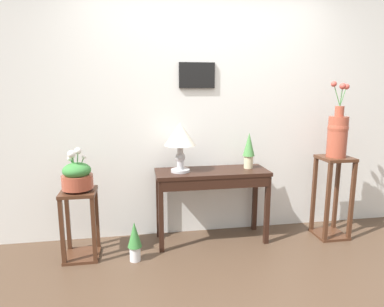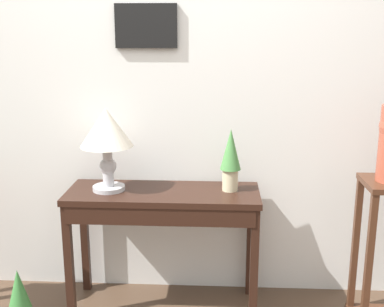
# 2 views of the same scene
# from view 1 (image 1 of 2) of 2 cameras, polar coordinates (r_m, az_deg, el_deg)

# --- Properties ---
(back_wall_with_art) EXTENTS (9.00, 0.13, 2.80)m
(back_wall_with_art) POSITION_cam_1_polar(r_m,az_deg,el_deg) (3.48, 1.88, 8.95)
(back_wall_with_art) COLOR silver
(back_wall_with_art) RESTS_ON ground
(console_table) EXTENTS (1.11, 0.40, 0.73)m
(console_table) POSITION_cam_1_polar(r_m,az_deg,el_deg) (3.30, 3.49, -4.85)
(console_table) COLOR black
(console_table) RESTS_ON ground
(table_lamp) EXTENTS (0.30, 0.30, 0.48)m
(table_lamp) POSITION_cam_1_polar(r_m,az_deg,el_deg) (3.18, -2.04, 2.78)
(table_lamp) COLOR #B7B7BC
(table_lamp) RESTS_ON console_table
(potted_plant_on_console) EXTENTS (0.12, 0.12, 0.36)m
(potted_plant_on_console) POSITION_cam_1_polar(r_m,az_deg,el_deg) (3.39, 9.67, 0.82)
(potted_plant_on_console) COLOR beige
(potted_plant_on_console) RESTS_ON console_table
(pedestal_stand_left) EXTENTS (0.31, 0.31, 0.64)m
(pedestal_stand_left) POSITION_cam_1_polar(r_m,az_deg,el_deg) (3.25, -18.50, -11.41)
(pedestal_stand_left) COLOR #472819
(pedestal_stand_left) RESTS_ON ground
(planter_bowl_wide_left) EXTENTS (0.27, 0.27, 0.39)m
(planter_bowl_wide_left) POSITION_cam_1_polar(r_m,az_deg,el_deg) (3.10, -19.03, -3.57)
(planter_bowl_wide_left) COLOR #9E4733
(planter_bowl_wide_left) RESTS_ON pedestal_stand_left
(pedestal_stand_right) EXTENTS (0.31, 0.31, 0.85)m
(pedestal_stand_right) POSITION_cam_1_polar(r_m,az_deg,el_deg) (3.76, 22.79, -6.88)
(pedestal_stand_right) COLOR #472819
(pedestal_stand_right) RESTS_ON ground
(flower_vase_tall_right) EXTENTS (0.21, 0.20, 0.75)m
(flower_vase_tall_right) POSITION_cam_1_polar(r_m,az_deg,el_deg) (3.62, 23.59, 3.41)
(flower_vase_tall_right) COLOR #9E4733
(flower_vase_tall_right) RESTS_ON pedestal_stand_right
(potted_plant_floor) EXTENTS (0.13, 0.13, 0.37)m
(potted_plant_floor) POSITION_cam_1_polar(r_m,az_deg,el_deg) (3.11, -9.76, -14.27)
(potted_plant_floor) COLOR silver
(potted_plant_floor) RESTS_ON ground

